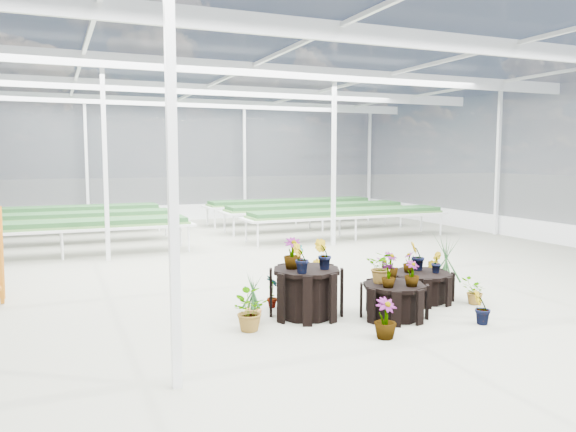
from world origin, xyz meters
name	(u,v)px	position (x,y,z in m)	size (l,w,h in m)	color
ground_plane	(290,285)	(0.00, 0.00, 0.00)	(24.00, 24.00, 0.00)	gray
greenhouse_shell	(290,168)	(0.00, 0.00, 2.25)	(18.00, 24.00, 4.50)	white
steel_frame	(290,168)	(0.00, 0.00, 2.25)	(18.00, 24.00, 4.50)	silver
nursery_benches	(200,223)	(0.00, 7.20, 0.42)	(16.00, 7.00, 0.84)	silver
plinth_tall	(306,292)	(-0.60, -2.07, 0.37)	(1.10, 1.10, 0.75)	black
plinth_mid	(394,301)	(0.60, -2.67, 0.26)	(0.99, 0.99, 0.52)	black
plinth_low	(421,287)	(1.60, -1.97, 0.24)	(1.09, 1.09, 0.49)	black
nursery_plants	(365,279)	(0.43, -2.10, 0.50)	(4.63, 2.94, 1.24)	#1E4520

